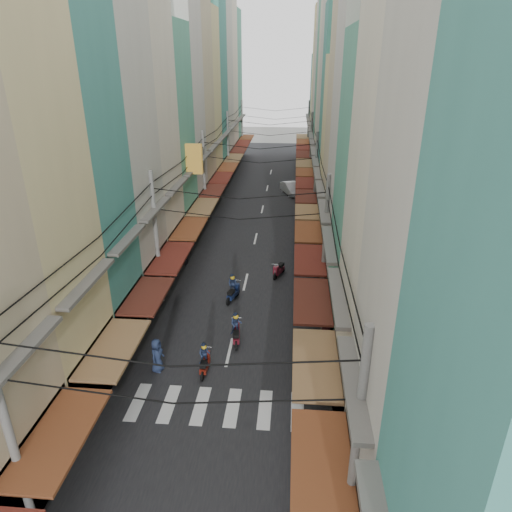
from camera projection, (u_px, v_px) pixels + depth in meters
The scene contains 15 objects.
ground at pixel (234, 331), 25.27m from camera, with size 160.00×160.00×0.00m, color slate.
road at pixel (261, 216), 43.52m from camera, with size 10.00×80.00×0.02m, color black.
sidewalk_left at pixel (194, 214), 44.01m from camera, with size 3.00×80.00×0.06m, color gray.
sidewalk_right at pixel (329, 217), 43.02m from camera, with size 3.00×80.00×0.06m, color gray.
crosswalk at pixel (217, 406), 19.79m from camera, with size 7.55×2.40×0.01m.
building_row_left at pixel (161, 113), 37.07m from camera, with size 7.80×67.67×23.70m.
building_row_right at pixel (358, 119), 35.90m from camera, with size 7.80×68.98×22.59m.
utility_poles at pixel (257, 157), 36.33m from camera, with size 10.20×66.13×8.20m.
white_car at pixel (291, 194), 50.43m from camera, with size 4.55×1.79×1.61m, color silver.
bicycle at pixel (381, 372), 21.96m from camera, with size 0.53×1.42×0.97m, color black.
moving_scooters at pixel (237, 314), 25.87m from camera, with size 3.56×12.60×1.81m.
parked_scooters at pixel (305, 365), 21.68m from camera, with size 13.25×13.31×1.01m.
pedestrians at pixel (168, 288), 27.69m from camera, with size 13.60×20.16×2.22m.
market_umbrella at pixel (344, 326), 22.01m from camera, with size 2.20×2.20×2.31m.
traffic_sign at pixel (323, 301), 24.48m from camera, with size 0.10×0.58×2.66m.
Camera 1 is at (3.00, -21.30, 13.96)m, focal length 32.00 mm.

